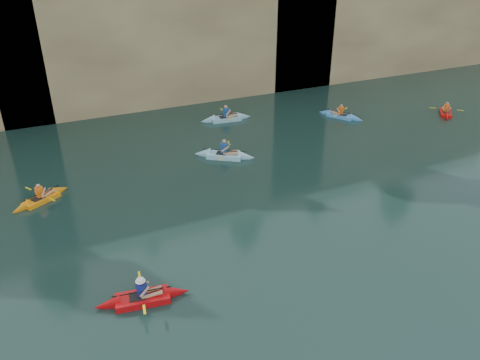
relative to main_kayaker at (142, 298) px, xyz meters
name	(u,v)px	position (x,y,z in m)	size (l,w,h in m)	color
ground	(343,302)	(6.00, -2.80, -0.15)	(160.00, 160.00, 0.00)	black
cliff	(125,3)	(6.00, 27.20, 5.85)	(70.00, 16.00, 12.00)	tan
cliff_slab_center	(179,19)	(8.00, 19.80, 5.55)	(24.00, 2.40, 11.40)	tan
cliff_slab_east	(406,13)	(28.00, 19.80, 4.77)	(26.00, 2.40, 9.84)	tan
sea_cave_center	(99,92)	(2.00, 19.15, 1.45)	(3.50, 1.00, 3.20)	black
sea_cave_east	(284,61)	(16.00, 19.15, 2.10)	(5.00, 1.00, 4.50)	black
main_kayaker	(142,298)	(0.00, 0.00, 0.00)	(3.20, 2.13, 1.16)	red
kayaker_orange	(41,199)	(-2.58, 8.43, -0.02)	(2.82, 2.04, 1.09)	orange
kayaker_ltblue_near	(224,155)	(6.86, 9.30, 0.01)	(3.21, 2.55, 1.32)	#95D7F9
kayaker_red_far	(446,113)	(23.19, 9.48, -0.02)	(2.44, 2.64, 1.08)	red
kayaker_ltblue_mid	(226,118)	(9.19, 14.57, 0.00)	(3.47, 2.53, 1.30)	#85C3DE
kayaker_blue_east	(340,116)	(16.36, 11.94, -0.02)	(2.21, 3.02, 1.11)	#479BF2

